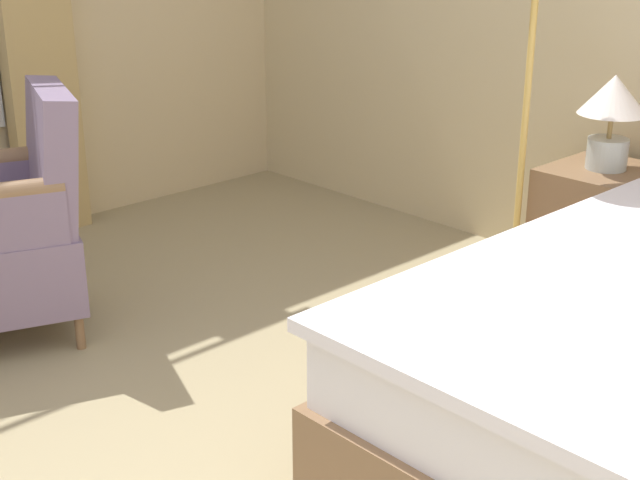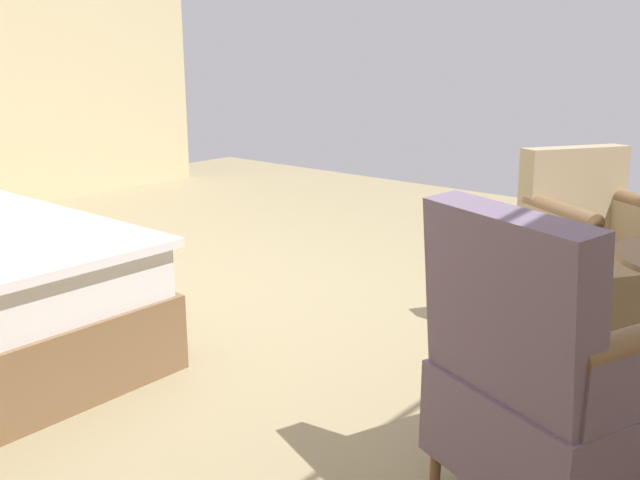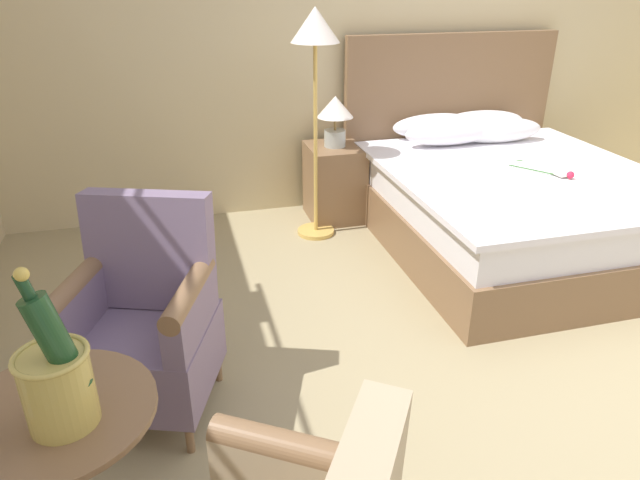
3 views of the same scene
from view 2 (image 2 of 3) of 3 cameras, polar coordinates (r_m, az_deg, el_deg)
ground_plane at (r=3.89m, az=-10.41°, el=-5.84°), size 7.96×7.96×0.00m
armchair_by_window at (r=2.21m, az=17.65°, el=-11.02°), size 0.74×0.74×0.98m
armchair_facing_bed at (r=3.51m, az=20.77°, el=-1.63°), size 0.73×0.74×0.93m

